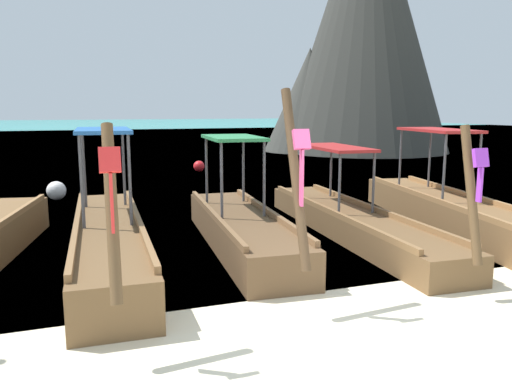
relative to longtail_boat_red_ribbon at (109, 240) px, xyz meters
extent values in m
plane|color=beige|center=(2.42, -4.17, -0.38)|extent=(120.00, 120.00, 0.00)
plane|color=teal|center=(2.42, 57.64, -0.38)|extent=(120.00, 120.00, 0.00)
cube|color=#996C3F|center=(-1.62, 0.36, 0.30)|extent=(1.02, 5.08, 0.10)
cube|color=brown|center=(0.00, 0.00, -0.07)|extent=(1.23, 6.06, 0.63)
cube|color=brown|center=(-0.48, 0.02, 0.30)|extent=(0.26, 5.54, 0.10)
cube|color=brown|center=(0.48, -0.01, 0.30)|extent=(0.26, 5.54, 0.10)
cylinder|color=brown|center=(-0.10, -3.20, 1.10)|extent=(0.15, 0.79, 1.74)
cube|color=red|center=(-0.11, -3.41, 1.63)|extent=(0.20, 0.15, 0.25)
cube|color=red|center=(-0.11, -3.43, 1.23)|extent=(0.03, 0.08, 0.58)
cylinder|color=#4C4C51|center=(-0.37, -0.14, 0.98)|extent=(0.05, 0.05, 1.46)
cylinder|color=#4C4C51|center=(0.36, -0.16, 0.98)|extent=(0.05, 0.05, 1.46)
cylinder|color=#4C4C51|center=(-0.31, 1.67, 0.98)|extent=(0.05, 0.05, 1.46)
cylinder|color=#4C4C51|center=(0.42, 1.65, 0.98)|extent=(0.05, 0.05, 1.46)
cube|color=#235BA3|center=(0.02, 0.75, 1.74)|extent=(0.95, 2.04, 0.06)
cube|color=brown|center=(2.32, 0.13, -0.09)|extent=(1.46, 5.15, 0.58)
cube|color=brown|center=(1.81, 0.17, 0.25)|extent=(0.41, 4.67, 0.10)
cube|color=brown|center=(2.83, 0.10, 0.25)|extent=(0.41, 4.67, 0.10)
cylinder|color=brown|center=(2.12, -2.67, 1.27)|extent=(0.19, 0.95, 2.19)
cube|color=#F24C8C|center=(2.11, -2.85, 1.75)|extent=(0.21, 0.16, 0.25)
cube|color=#F24C8C|center=(2.11, -2.87, 1.29)|extent=(0.04, 0.08, 0.68)
cylinder|color=#4C4C51|center=(1.93, 0.03, 0.87)|extent=(0.05, 0.05, 1.34)
cylinder|color=#4C4C51|center=(2.70, -0.02, 0.87)|extent=(0.05, 0.05, 1.34)
cylinder|color=#4C4C51|center=(2.03, 1.56, 0.87)|extent=(0.05, 0.05, 1.34)
cylinder|color=#4C4C51|center=(2.80, 1.50, 0.87)|extent=(0.05, 0.05, 1.34)
cube|color=#2D844C|center=(2.36, 0.77, 1.57)|extent=(1.06, 1.79, 0.06)
cube|color=brown|center=(4.64, 0.22, -0.15)|extent=(1.39, 6.57, 0.48)
cube|color=brown|center=(4.16, 0.25, 0.14)|extent=(0.41, 6.00, 0.10)
cube|color=brown|center=(5.11, 0.19, 0.14)|extent=(0.41, 6.00, 0.10)
cylinder|color=brown|center=(4.46, -3.10, 0.99)|extent=(0.15, 0.55, 1.82)
cube|color=purple|center=(4.45, -3.22, 1.49)|extent=(0.21, 0.13, 0.25)
cube|color=purple|center=(4.45, -3.24, 1.14)|extent=(0.03, 0.08, 0.45)
cylinder|color=#4C4C51|center=(4.27, 0.08, 0.68)|extent=(0.05, 0.05, 1.19)
cylinder|color=#4C4C51|center=(4.99, 0.04, 0.68)|extent=(0.05, 0.05, 1.19)
cylinder|color=#4C4C51|center=(4.37, 2.03, 0.68)|extent=(0.05, 0.05, 1.19)
cylinder|color=#4C4C51|center=(5.10, 1.99, 0.68)|extent=(0.05, 0.05, 1.19)
cube|color=#AD2323|center=(4.68, 1.03, 1.31)|extent=(1.00, 2.20, 0.06)
cube|color=brown|center=(6.91, -0.05, -0.08)|extent=(2.32, 6.84, 0.61)
cube|color=#996C3F|center=(6.42, 0.05, 0.28)|extent=(1.23, 6.12, 0.10)
cube|color=#996C3F|center=(7.40, -0.14, 0.28)|extent=(1.23, 6.12, 0.10)
cylinder|color=#4C4C51|center=(6.50, -0.14, 0.92)|extent=(0.06, 0.06, 1.39)
cylinder|color=#4C4C51|center=(7.25, -0.28, 0.92)|extent=(0.06, 0.06, 1.39)
cylinder|color=#4C4C51|center=(6.88, 1.85, 0.92)|extent=(0.06, 0.06, 1.39)
cylinder|color=#4C4C51|center=(7.62, 1.71, 0.92)|extent=(0.06, 0.06, 1.39)
cube|color=#AD2323|center=(7.06, 0.78, 1.65)|extent=(1.32, 2.36, 0.06)
cone|color=#383833|center=(15.70, 18.02, 7.44)|extent=(9.97, 9.97, 15.64)
cone|color=#3D3D38|center=(12.65, 19.02, 2.63)|extent=(5.35, 5.35, 6.03)
sphere|color=red|center=(4.09, 11.19, -0.16)|extent=(0.45, 0.45, 0.45)
sphere|color=white|center=(-1.04, 6.38, -0.12)|extent=(0.52, 0.52, 0.52)
camera|label=1|loc=(-0.37, -8.24, 2.10)|focal=35.02mm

